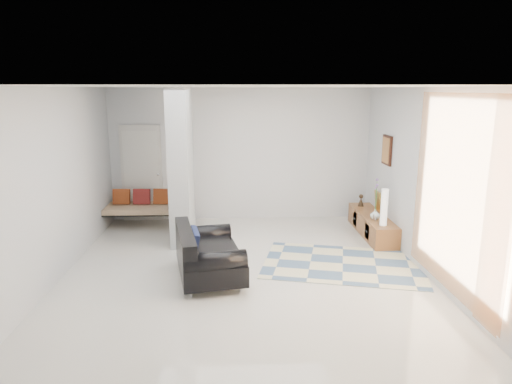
{
  "coord_description": "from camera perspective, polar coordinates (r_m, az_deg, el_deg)",
  "views": [
    {
      "loc": [
        -0.14,
        -6.65,
        2.77
      ],
      "look_at": [
        0.21,
        0.6,
        1.12
      ],
      "focal_mm": 32.0,
      "sensor_mm": 36.0,
      "label": 1
    }
  ],
  "objects": [
    {
      "name": "floor",
      "position": [
        7.21,
        -1.49,
        -9.83
      ],
      "size": [
        6.0,
        6.0,
        0.0
      ],
      "primitive_type": "plane",
      "color": "beige",
      "rests_on": "ground"
    },
    {
      "name": "ceiling",
      "position": [
        6.65,
        -1.63,
        13.03
      ],
      "size": [
        6.0,
        6.0,
        0.0
      ],
      "primitive_type": "plane",
      "rotation": [
        3.14,
        0.0,
        0.0
      ],
      "color": "white",
      "rests_on": "wall_back"
    },
    {
      "name": "wall_back",
      "position": [
        9.75,
        -1.94,
        4.69
      ],
      "size": [
        6.0,
        0.0,
        6.0
      ],
      "primitive_type": "plane",
      "rotation": [
        1.57,
        0.0,
        0.0
      ],
      "color": "silver",
      "rests_on": "ground"
    },
    {
      "name": "wall_front",
      "position": [
        3.9,
        -0.6,
        -7.76
      ],
      "size": [
        6.0,
        0.0,
        6.0
      ],
      "primitive_type": "plane",
      "rotation": [
        -1.57,
        0.0,
        0.0
      ],
      "color": "silver",
      "rests_on": "ground"
    },
    {
      "name": "wall_left",
      "position": [
        7.28,
        -23.76,
        0.84
      ],
      "size": [
        0.0,
        6.0,
        6.0
      ],
      "primitive_type": "plane",
      "rotation": [
        1.57,
        0.0,
        1.57
      ],
      "color": "silver",
      "rests_on": "ground"
    },
    {
      "name": "wall_right",
      "position": [
        7.38,
        20.32,
        1.28
      ],
      "size": [
        0.0,
        6.0,
        6.0
      ],
      "primitive_type": "plane",
      "rotation": [
        1.57,
        0.0,
        -1.57
      ],
      "color": "silver",
      "rests_on": "ground"
    },
    {
      "name": "partition_column",
      "position": [
        8.42,
        -9.31,
        3.24
      ],
      "size": [
        0.35,
        1.2,
        2.8
      ],
      "primitive_type": "cube",
      "color": "#9FA3A5",
      "rests_on": "floor"
    },
    {
      "name": "hallway_door",
      "position": [
        9.97,
        -14.09,
        2.27
      ],
      "size": [
        0.85,
        0.06,
        2.04
      ],
      "primitive_type": "cube",
      "color": "beige",
      "rests_on": "floor"
    },
    {
      "name": "curtain",
      "position": [
        6.32,
        23.69,
        -0.38
      ],
      "size": [
        0.0,
        2.55,
        2.55
      ],
      "primitive_type": "plane",
      "rotation": [
        1.57,
        0.0,
        1.57
      ],
      "color": "orange",
      "rests_on": "wall_right"
    },
    {
      "name": "wall_art",
      "position": [
        8.9,
        16.05,
        5.05
      ],
      "size": [
        0.04,
        0.45,
        0.55
      ],
      "primitive_type": "cube",
      "color": "#34170E",
      "rests_on": "wall_right"
    },
    {
      "name": "media_console",
      "position": [
        9.13,
        14.3,
        -3.94
      ],
      "size": [
        0.45,
        1.93,
        0.8
      ],
      "color": "brown",
      "rests_on": "floor"
    },
    {
      "name": "loveseat",
      "position": [
        6.89,
        -6.36,
        -7.79
      ],
      "size": [
        1.15,
        1.66,
        0.76
      ],
      "rotation": [
        0.0,
        0.0,
        0.19
      ],
      "color": "silver",
      "rests_on": "floor"
    },
    {
      "name": "daybed",
      "position": [
        9.6,
        -13.43,
        -1.79
      ],
      "size": [
        1.81,
        0.79,
        0.77
      ],
      "rotation": [
        0.0,
        0.0,
        -0.01
      ],
      "color": "black",
      "rests_on": "floor"
    },
    {
      "name": "area_rug",
      "position": [
        7.59,
        10.79,
        -8.82
      ],
      "size": [
        2.83,
        2.21,
        0.01
      ],
      "primitive_type": "cube",
      "rotation": [
        0.0,
        0.0,
        -0.24
      ],
      "color": "beige",
      "rests_on": "floor"
    },
    {
      "name": "cylinder_lamp",
      "position": [
        8.36,
        15.72,
        -1.86
      ],
      "size": [
        0.12,
        0.12,
        0.66
      ],
      "primitive_type": "cylinder",
      "color": "silver",
      "rests_on": "media_console"
    },
    {
      "name": "bronze_figurine",
      "position": [
        9.66,
        12.98,
        -1.01
      ],
      "size": [
        0.13,
        0.13,
        0.25
      ],
      "primitive_type": null,
      "rotation": [
        0.0,
        0.0,
        0.03
      ],
      "color": "black",
      "rests_on": "media_console"
    },
    {
      "name": "vase",
      "position": [
        8.76,
        14.66,
        -2.71
      ],
      "size": [
        0.21,
        0.21,
        0.19
      ],
      "primitive_type": "imported",
      "rotation": [
        0.0,
        0.0,
        0.16
      ],
      "color": "white",
      "rests_on": "media_console"
    }
  ]
}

